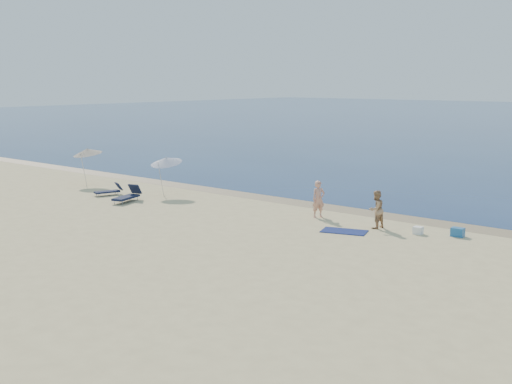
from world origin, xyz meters
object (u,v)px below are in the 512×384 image
(person_left, at_px, (319,199))
(blue_cooler, at_px, (458,232))
(person_right, at_px, (376,209))
(umbrella_near, at_px, (166,160))

(person_left, relative_size, blue_cooler, 3.39)
(blue_cooler, bearing_deg, person_left, -177.62)
(person_right, height_order, blue_cooler, person_right)
(person_left, distance_m, blue_cooler, 6.36)
(person_left, xyz_separation_m, blue_cooler, (6.30, 0.51, -0.66))
(person_left, height_order, person_right, person_left)
(umbrella_near, bearing_deg, person_left, -5.11)
(person_right, height_order, umbrella_near, umbrella_near)
(person_left, height_order, umbrella_near, umbrella_near)
(person_left, height_order, blue_cooler, person_left)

